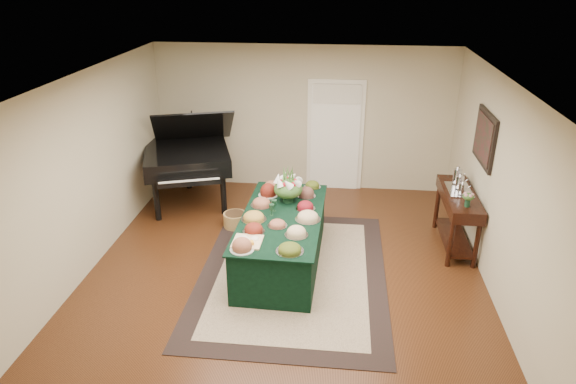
# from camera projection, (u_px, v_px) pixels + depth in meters

# --- Properties ---
(ground) EXTENTS (6.00, 6.00, 0.00)m
(ground) POSITION_uv_depth(u_px,v_px,m) (286.00, 267.00, 7.37)
(ground) COLOR black
(ground) RESTS_ON ground
(area_rug) EXTENTS (2.58, 3.61, 0.01)m
(area_rug) POSITION_uv_depth(u_px,v_px,m) (293.00, 273.00, 7.22)
(area_rug) COLOR black
(area_rug) RESTS_ON ground
(kitchen_doorway) EXTENTS (1.05, 0.07, 2.10)m
(kitchen_doorway) POSITION_uv_depth(u_px,v_px,m) (335.00, 137.00, 9.59)
(kitchen_doorway) COLOR silver
(kitchen_doorway) RESTS_ON ground
(buffet_table) EXTENTS (1.17, 2.38, 0.77)m
(buffet_table) POSITION_uv_depth(u_px,v_px,m) (282.00, 240.00, 7.32)
(buffet_table) COLOR black
(buffet_table) RESTS_ON ground
(food_platters) EXTENTS (1.09, 2.31, 0.15)m
(food_platters) POSITION_uv_depth(u_px,v_px,m) (280.00, 211.00, 7.19)
(food_platters) COLOR silver
(food_platters) RESTS_ON buffet_table
(cutting_board) EXTENTS (0.38, 0.38, 0.10)m
(cutting_board) POSITION_uv_depth(u_px,v_px,m) (248.00, 239.00, 6.48)
(cutting_board) COLOR tan
(cutting_board) RESTS_ON buffet_table
(green_goblets) EXTENTS (0.09, 0.22, 0.18)m
(green_goblets) POSITION_uv_depth(u_px,v_px,m) (273.00, 208.00, 7.19)
(green_goblets) COLOR #14321F
(green_goblets) RESTS_ON buffet_table
(floral_centerpiece) EXTENTS (0.44, 0.44, 0.44)m
(floral_centerpiece) POSITION_uv_depth(u_px,v_px,m) (288.00, 185.00, 7.50)
(floral_centerpiece) COLOR #14321F
(floral_centerpiece) RESTS_ON buffet_table
(grand_piano) EXTENTS (1.84, 2.04, 1.76)m
(grand_piano) POSITION_uv_depth(u_px,v_px,m) (188.00, 157.00, 9.02)
(grand_piano) COLOR black
(grand_piano) RESTS_ON ground
(wicker_basket) EXTENTS (0.38, 0.38, 0.24)m
(wicker_basket) POSITION_uv_depth(u_px,v_px,m) (235.00, 220.00, 8.46)
(wicker_basket) COLOR olive
(wicker_basket) RESTS_ON ground
(mahogany_sideboard) EXTENTS (0.45, 1.42, 0.90)m
(mahogany_sideboard) POSITION_uv_depth(u_px,v_px,m) (458.00, 205.00, 7.65)
(mahogany_sideboard) COLOR black
(mahogany_sideboard) RESTS_ON ground
(tea_service) EXTENTS (0.34, 0.58, 0.30)m
(tea_service) POSITION_uv_depth(u_px,v_px,m) (459.00, 182.00, 7.64)
(tea_service) COLOR silver
(tea_service) RESTS_ON mahogany_sideboard
(pink_bouquet) EXTENTS (0.17, 0.17, 0.22)m
(pink_bouquet) POSITION_uv_depth(u_px,v_px,m) (468.00, 197.00, 7.08)
(pink_bouquet) COLOR #14321F
(pink_bouquet) RESTS_ON mahogany_sideboard
(wall_painting) EXTENTS (0.05, 0.95, 0.75)m
(wall_painting) POSITION_uv_depth(u_px,v_px,m) (485.00, 138.00, 7.20)
(wall_painting) COLOR black
(wall_painting) RESTS_ON ground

